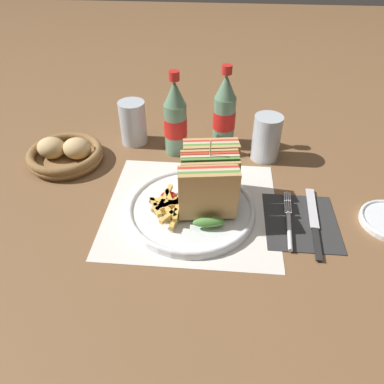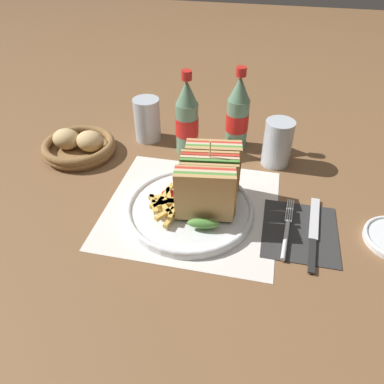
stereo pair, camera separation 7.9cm
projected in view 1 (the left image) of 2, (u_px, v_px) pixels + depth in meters
The scene contains 14 objects.
ground_plane at pixel (179, 215), 0.79m from camera, with size 4.00×4.00×0.00m, color brown.
placemat at pixel (192, 207), 0.81m from camera, with size 0.36×0.34×0.00m.
plate_main at pixel (191, 209), 0.79m from camera, with size 0.27×0.27×0.02m.
club_sandwich at pixel (209, 180), 0.76m from camera, with size 0.12×0.18×0.15m.
fries_pile at pixel (170, 206), 0.77m from camera, with size 0.10×0.13×0.02m.
ketchup_blob at pixel (169, 196), 0.80m from camera, with size 0.03×0.03×0.01m.
napkin at pixel (301, 222), 0.77m from camera, with size 0.15×0.17×0.00m.
fork at pixel (289, 224), 0.76m from camera, with size 0.03×0.18×0.01m.
knife at pixel (314, 222), 0.76m from camera, with size 0.03×0.22×0.00m.
coke_bottle_near at pixel (175, 120), 0.93m from camera, with size 0.06×0.06×0.22m.
coke_bottle_far at pixel (224, 113), 0.96m from camera, with size 0.06×0.06×0.22m.
glass_near at pixel (266, 140), 0.93m from camera, with size 0.07×0.07×0.12m.
glass_far at pixel (133, 125), 0.99m from camera, with size 0.07×0.07×0.12m.
bread_basket at pixel (65, 154), 0.94m from camera, with size 0.18×0.18×0.06m.
Camera 1 is at (0.08, -0.58, 0.53)m, focal length 35.00 mm.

